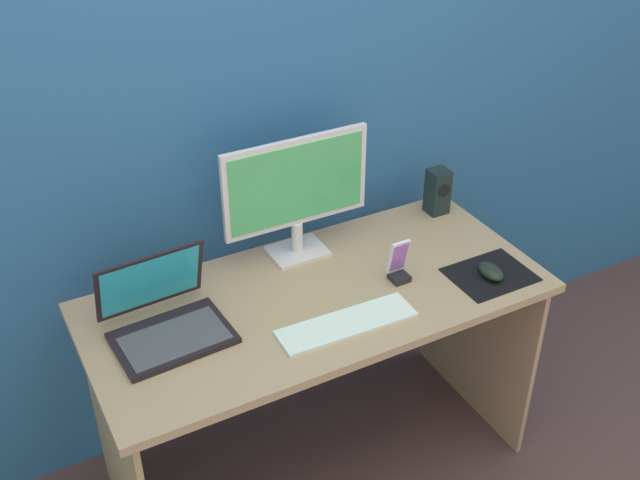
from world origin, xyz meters
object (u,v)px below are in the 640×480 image
monitor (296,191)px  phone_in_dock (399,266)px  keyboard_external (347,323)px  mouse (491,271)px  speaker_right (438,191)px  laptop (166,319)px

monitor → phone_in_dock: bearing=-52.9°
keyboard_external → mouse: size_ratio=4.06×
speaker_right → keyboard_external: speaker_right is taller
laptop → mouse: size_ratio=3.31×
monitor → phone_in_dock: monitor is taller
speaker_right → mouse: 0.42m
keyboard_external → mouse: bearing=0.9°
speaker_right → phone_in_dock: 0.44m
laptop → monitor: bearing=19.9°
speaker_right → laptop: 1.06m
speaker_right → keyboard_external: bearing=-146.1°
laptop → keyboard_external: (0.46, -0.21, -0.04)m
monitor → laptop: 0.56m
keyboard_external → mouse: mouse is taller
speaker_right → phone_in_dock: bearing=-140.7°
speaker_right → monitor: bearing=-179.6°
monitor → mouse: monitor is taller
keyboard_external → laptop: bearing=157.1°
keyboard_external → phone_in_dock: phone_in_dock is taller
monitor → mouse: size_ratio=4.83×
monitor → keyboard_external: bearing=-96.3°
keyboard_external → phone_in_dock: bearing=27.2°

